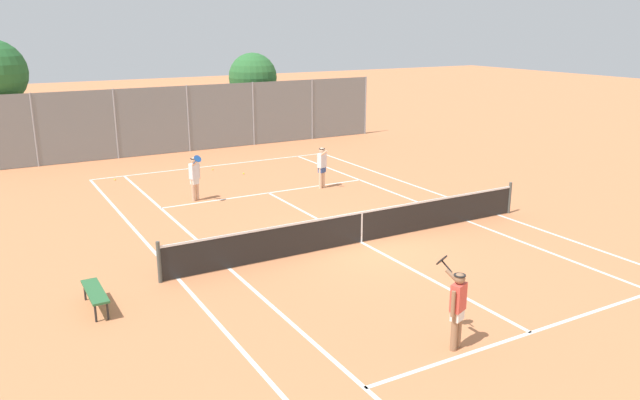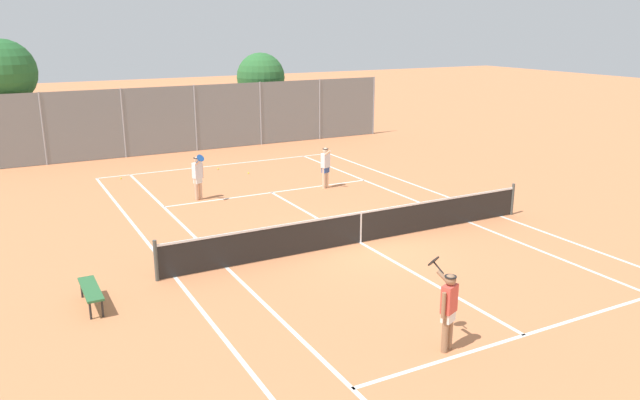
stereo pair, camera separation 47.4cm
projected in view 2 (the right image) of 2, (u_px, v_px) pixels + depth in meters
The scene contains 13 objects.
ground_plane at pixel (360, 243), 18.24m from camera, with size 120.00×120.00×0.00m, color #CC7A4C.
court_line_markings at pixel (360, 243), 18.24m from camera, with size 11.10×23.90×0.01m.
tennis_net at pixel (361, 226), 18.11m from camera, with size 12.00×0.10×1.07m.
player_near_side at pixel (448, 307), 11.99m from camera, with size 0.45×0.88×1.77m.
player_far_left at pixel (198, 175), 22.47m from camera, with size 0.45×0.88×1.77m.
player_far_right at pixel (326, 165), 24.11m from camera, with size 0.44×0.56×1.60m.
loose_tennis_ball_0 at pixel (218, 169), 27.43m from camera, with size 0.07×0.07×0.07m, color #D1DB33.
loose_tennis_ball_1 at pixel (121, 178), 25.72m from camera, with size 0.07×0.07×0.07m, color #D1DB33.
loose_tennis_ball_3 at pixel (248, 173), 26.64m from camera, with size 0.07×0.07×0.07m, color #D1DB33.
courtside_bench at pixel (91, 290), 14.00m from camera, with size 0.36×1.50×0.47m.
back_fence at pixel (196, 118), 31.10m from camera, with size 21.20×0.08×3.29m.
tree_behind_left at pixel (1, 75), 27.96m from camera, with size 2.98×2.98×5.57m.
tree_behind_right at pixel (261, 79), 34.37m from camera, with size 2.65×2.65×4.68m.
Camera 2 is at (-9.17, -14.62, 6.17)m, focal length 35.00 mm.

